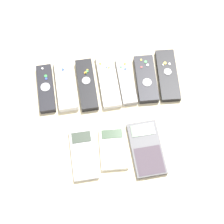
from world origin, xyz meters
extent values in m
plane|color=beige|center=(0.00, 0.00, 0.00)|extent=(3.00, 3.00, 0.00)
cube|color=black|center=(-0.19, 0.11, 0.01)|extent=(0.05, 0.16, 0.02)
cylinder|color=silver|center=(-0.19, 0.11, 0.02)|extent=(0.03, 0.03, 0.00)
cylinder|color=green|center=(-0.19, 0.15, 0.02)|extent=(0.01, 0.01, 0.00)
cylinder|color=blue|center=(-0.18, 0.14, 0.02)|extent=(0.01, 0.01, 0.00)
cylinder|color=silver|center=(-0.19, 0.17, 0.02)|extent=(0.01, 0.01, 0.00)
cube|color=silver|center=(-0.13, 0.12, 0.01)|extent=(0.06, 0.17, 0.02)
cylinder|color=blue|center=(-0.13, 0.16, 0.02)|extent=(0.01, 0.01, 0.00)
cylinder|color=silver|center=(-0.12, 0.15, 0.02)|extent=(0.01, 0.01, 0.00)
cube|color=black|center=(-0.07, 0.11, 0.01)|extent=(0.06, 0.17, 0.02)
cylinder|color=#99999E|center=(-0.07, 0.12, 0.02)|extent=(0.03, 0.03, 0.00)
cylinder|color=green|center=(-0.06, 0.15, 0.02)|extent=(0.01, 0.01, 0.00)
cylinder|color=yellow|center=(-0.06, 0.15, 0.02)|extent=(0.01, 0.01, 0.00)
cylinder|color=green|center=(-0.06, 0.14, 0.02)|extent=(0.01, 0.01, 0.00)
cylinder|color=orange|center=(-0.07, 0.14, 0.02)|extent=(0.01, 0.01, 0.00)
cube|color=silver|center=(0.00, 0.12, 0.01)|extent=(0.06, 0.18, 0.02)
cylinder|color=yellow|center=(0.01, 0.16, 0.02)|extent=(0.01, 0.01, 0.00)
cylinder|color=blue|center=(0.00, 0.16, 0.02)|extent=(0.01, 0.01, 0.00)
cylinder|color=yellow|center=(-0.02, 0.17, 0.02)|extent=(0.01, 0.01, 0.00)
cube|color=gray|center=(0.05, 0.11, 0.01)|extent=(0.05, 0.16, 0.02)
cylinder|color=silver|center=(0.05, 0.09, 0.02)|extent=(0.03, 0.03, 0.00)
cylinder|color=orange|center=(0.06, 0.17, 0.02)|extent=(0.01, 0.01, 0.00)
cylinder|color=blue|center=(0.06, 0.15, 0.02)|extent=(0.01, 0.01, 0.00)
cylinder|color=green|center=(0.04, 0.15, 0.02)|extent=(0.01, 0.01, 0.00)
cube|color=black|center=(0.11, 0.11, 0.01)|extent=(0.06, 0.16, 0.02)
cylinder|color=silver|center=(0.11, 0.09, 0.02)|extent=(0.03, 0.03, 0.00)
cylinder|color=yellow|center=(0.11, 0.17, 0.02)|extent=(0.01, 0.01, 0.00)
cylinder|color=green|center=(0.12, 0.16, 0.02)|extent=(0.01, 0.01, 0.00)
cylinder|color=red|center=(0.10, 0.15, 0.02)|extent=(0.01, 0.01, 0.00)
cylinder|color=silver|center=(0.12, 0.15, 0.02)|extent=(0.01, 0.01, 0.00)
cube|color=black|center=(0.18, 0.12, 0.01)|extent=(0.06, 0.17, 0.02)
cylinder|color=#99999E|center=(0.18, 0.12, 0.02)|extent=(0.02, 0.02, 0.00)
cylinder|color=yellow|center=(0.18, 0.15, 0.02)|extent=(0.01, 0.01, 0.00)
cylinder|color=silver|center=(0.17, 0.15, 0.02)|extent=(0.01, 0.01, 0.00)
cylinder|color=silver|center=(0.19, 0.15, 0.02)|extent=(0.01, 0.01, 0.00)
cube|color=#B2B2B7|center=(-0.09, -0.11, 0.01)|extent=(0.07, 0.15, 0.01)
cube|color=#333D33|center=(-0.09, -0.06, 0.01)|extent=(0.05, 0.03, 0.00)
cube|color=gray|center=(-0.09, -0.14, 0.01)|extent=(0.06, 0.07, 0.00)
cube|color=silver|center=(-0.01, -0.10, 0.01)|extent=(0.08, 0.12, 0.01)
cube|color=#2D422D|center=(-0.01, -0.06, 0.01)|extent=(0.06, 0.03, 0.00)
cube|color=gray|center=(-0.01, -0.13, 0.01)|extent=(0.07, 0.06, 0.00)
cube|color=#4C4C51|center=(0.08, -0.11, 0.01)|extent=(0.09, 0.16, 0.01)
cube|color=#2D422D|center=(0.08, -0.06, 0.01)|extent=(0.07, 0.04, 0.00)
cube|color=#3C313C|center=(0.09, -0.15, 0.01)|extent=(0.08, 0.08, 0.00)
camera|label=1|loc=(-0.05, -0.43, 1.00)|focal=60.00mm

